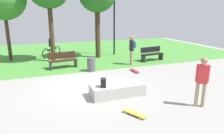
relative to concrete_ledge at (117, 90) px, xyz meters
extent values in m
plane|color=gray|center=(-1.03, 1.49, -0.23)|extent=(28.00, 28.00, 0.00)
cube|color=#478C38|center=(-1.03, 9.52, -0.22)|extent=(26.60, 11.92, 0.01)
cube|color=#A8A59E|center=(0.00, 0.00, 0.00)|extent=(2.07, 0.85, 0.45)
cube|color=black|center=(-0.59, -0.08, 0.39)|extent=(0.27, 0.33, 0.32)
cylinder|color=tan|center=(2.19, -1.82, 0.19)|extent=(0.12, 0.12, 0.84)
cylinder|color=tan|center=(2.37, -1.94, 0.19)|extent=(0.12, 0.12, 0.84)
cube|color=red|center=(2.28, -1.88, 0.93)|extent=(0.38, 0.35, 0.63)
cylinder|color=red|center=(2.14, -1.78, 0.96)|extent=(0.09, 0.09, 0.58)
cylinder|color=red|center=(2.42, -1.97, 0.96)|extent=(0.09, 0.09, 0.58)
sphere|color=#9E7556|center=(2.28, -1.88, 1.39)|extent=(0.23, 0.23, 0.23)
cube|color=gold|center=(-0.09, -1.69, -0.16)|extent=(0.55, 0.80, 0.02)
cylinder|color=silver|center=(0.11, -1.90, -0.20)|extent=(0.05, 0.06, 0.06)
cylinder|color=silver|center=(-0.03, -1.98, -0.20)|extent=(0.05, 0.06, 0.06)
cylinder|color=silver|center=(-0.15, -1.41, -0.20)|extent=(0.05, 0.06, 0.06)
cylinder|color=silver|center=(-0.29, -1.48, -0.20)|extent=(0.05, 0.06, 0.06)
cube|color=#A5262D|center=(2.09, 2.71, -0.16)|extent=(0.22, 0.80, 0.02)
cylinder|color=silver|center=(2.01, 2.99, -0.20)|extent=(0.03, 0.06, 0.06)
cylinder|color=silver|center=(2.17, 2.99, -0.20)|extent=(0.03, 0.06, 0.06)
cylinder|color=silver|center=(2.02, 2.43, -0.20)|extent=(0.03, 0.06, 0.06)
cylinder|color=silver|center=(2.18, 2.43, -0.20)|extent=(0.03, 0.06, 0.06)
cube|color=black|center=(4.40, 4.69, 0.22)|extent=(1.64, 0.64, 0.06)
cube|color=black|center=(4.37, 4.91, 0.50)|extent=(1.59, 0.27, 0.36)
cube|color=#2D2D33|center=(5.13, 4.78, 0.00)|extent=(0.13, 0.40, 0.45)
cube|color=#2D2D33|center=(3.67, 4.59, 0.00)|extent=(0.13, 0.40, 0.45)
cube|color=#331E14|center=(-1.45, 4.83, 0.22)|extent=(1.64, 0.65, 0.06)
cube|color=#331E14|center=(-1.48, 5.04, 0.50)|extent=(1.59, 0.27, 0.36)
cube|color=#2D2D33|center=(-0.72, 4.93, 0.00)|extent=(0.13, 0.40, 0.45)
cube|color=#2D2D33|center=(-2.18, 4.73, 0.00)|extent=(0.13, 0.40, 0.45)
cylinder|color=#42301E|center=(-4.54, 8.15, 1.38)|extent=(0.23, 0.23, 3.21)
cylinder|color=#42301E|center=(1.29, 7.00, 1.59)|extent=(0.35, 0.35, 3.63)
cylinder|color=#42301E|center=(-1.84, 6.81, 1.72)|extent=(0.29, 0.29, 3.89)
cylinder|color=black|center=(2.75, 7.56, 2.00)|extent=(0.12, 0.12, 4.46)
cylinder|color=#4C4C51|center=(-0.09, 3.65, 0.15)|extent=(0.44, 0.44, 0.75)
cylinder|color=tan|center=(2.59, 4.11, 0.21)|extent=(0.12, 0.12, 0.87)
cylinder|color=tan|center=(2.63, 4.33, 0.21)|extent=(0.12, 0.12, 0.87)
cube|color=black|center=(2.61, 4.22, 0.97)|extent=(0.26, 0.35, 0.65)
cylinder|color=black|center=(2.58, 4.05, 1.00)|extent=(0.09, 0.09, 0.60)
cylinder|color=black|center=(2.64, 4.39, 1.00)|extent=(0.09, 0.09, 0.60)
sphere|color=#9E7556|center=(2.61, 4.22, 1.44)|extent=(0.24, 0.24, 0.24)
cube|color=#1E4C8C|center=(2.76, 4.19, 1.00)|extent=(0.21, 0.29, 0.36)
torus|color=black|center=(-2.25, 8.05, 0.10)|extent=(0.58, 0.53, 0.72)
torus|color=black|center=(-1.43, 8.78, 0.10)|extent=(0.58, 0.53, 0.72)
cube|color=black|center=(-1.84, 8.42, 0.30)|extent=(0.76, 0.69, 0.08)
cube|color=black|center=(-1.84, 8.42, 0.80)|extent=(0.33, 0.32, 0.56)
sphere|color=tan|center=(-1.84, 8.42, 1.15)|extent=(0.22, 0.22, 0.22)
camera|label=1|loc=(-2.74, -6.83, 2.88)|focal=32.44mm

